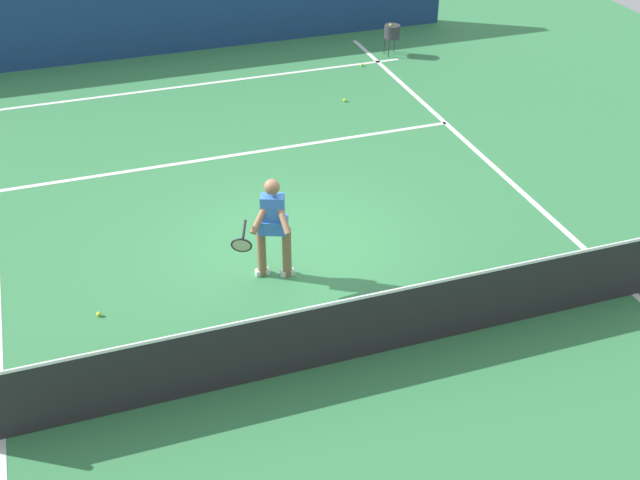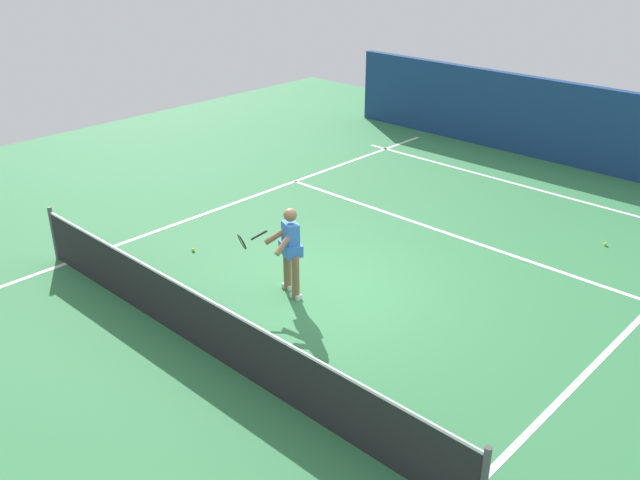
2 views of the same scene
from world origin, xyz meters
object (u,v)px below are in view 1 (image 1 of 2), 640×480
tennis_player (272,225)px  ball_hopper (392,32)px  tennis_ball_near (362,65)px  tennis_ball_mid (345,100)px  tennis_ball_far (99,314)px

tennis_player → ball_hopper: size_ratio=2.09×
tennis_ball_near → tennis_ball_mid: 2.04m
tennis_ball_near → ball_hopper: bearing=-153.0°
tennis_player → ball_hopper: (-5.08, -7.68, -0.30)m
tennis_ball_near → tennis_ball_mid: size_ratio=1.00×
tennis_ball_far → ball_hopper: (-7.56, -7.82, 0.51)m
tennis_ball_near → ball_hopper: (-0.91, -0.46, 0.51)m
tennis_ball_far → tennis_ball_near: bearing=-132.1°
tennis_player → tennis_ball_far: (2.48, 0.14, -0.81)m
ball_hopper → tennis_ball_near: bearing=27.0°
tennis_player → tennis_ball_mid: size_ratio=23.48×
tennis_player → tennis_ball_far: 2.62m
tennis_ball_far → ball_hopper: ball_hopper is taller
tennis_player → tennis_ball_near: 8.38m
tennis_ball_mid → ball_hopper: bearing=-131.8°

